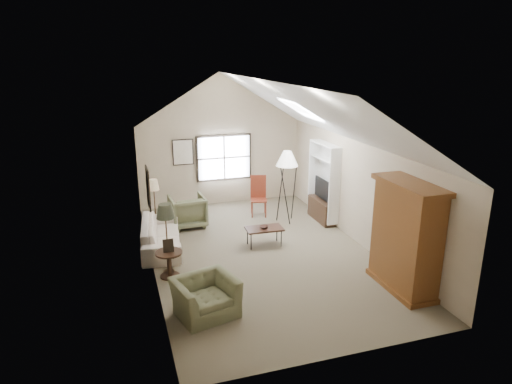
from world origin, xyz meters
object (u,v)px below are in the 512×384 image
object	(u,v)px
side_table	(169,264)
armchair_far	(188,211)
sofa	(161,234)
side_chair	(259,196)
coffee_table	(264,237)
armchair_near	(205,297)
armoire	(406,237)

from	to	relation	value
side_table	armchair_far	bearing A→B (deg)	73.10
sofa	side_chair	bearing A→B (deg)	-58.43
sofa	coffee_table	distance (m)	2.51
armchair_far	side_table	xyz separation A→B (m)	(-0.86, -2.82, -0.14)
armchair_near	armchair_far	size ratio (longest dim) A/B	1.13
armchair_far	side_chair	bearing A→B (deg)	-177.69
armoire	sofa	world-z (taller)	armoire
armchair_near	coffee_table	size ratio (longest dim) A/B	1.18
armoire	coffee_table	bearing A→B (deg)	124.77
side_table	coffee_table	bearing A→B (deg)	21.23
side_table	side_chair	world-z (taller)	side_chair
armoire	side_table	xyz separation A→B (m)	(-4.38, 1.88, -0.82)
armoire	side_chair	xyz separation A→B (m)	(-1.43, 4.91, -0.52)
sofa	coffee_table	size ratio (longest dim) A/B	2.53
sofa	side_table	world-z (taller)	sofa
armoire	side_chair	size ratio (longest dim) A/B	1.89
armoire	armchair_far	world-z (taller)	armoire
sofa	coffee_table	world-z (taller)	sofa
side_chair	coffee_table	bearing A→B (deg)	-89.49
side_chair	armoire	bearing A→B (deg)	-59.03
armchair_far	coffee_table	distance (m)	2.45
side_table	armchair_near	bearing A→B (deg)	-75.27
armchair_near	coffee_table	world-z (taller)	armchair_near
armchair_near	armchair_far	xyz separation A→B (m)	(0.42, 4.46, 0.08)
armoire	armchair_far	xyz separation A→B (m)	(-3.52, 4.70, -0.67)
coffee_table	side_table	distance (m)	2.60
armchair_near	side_chair	world-z (taller)	side_chair
armchair_far	side_chair	world-z (taller)	side_chair
armoire	side_chair	distance (m)	5.14
armchair_near	side_table	xyz separation A→B (m)	(-0.43, 1.65, -0.06)
coffee_table	armoire	bearing A→B (deg)	-55.23
armchair_near	side_chair	xyz separation A→B (m)	(2.51, 4.67, 0.24)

